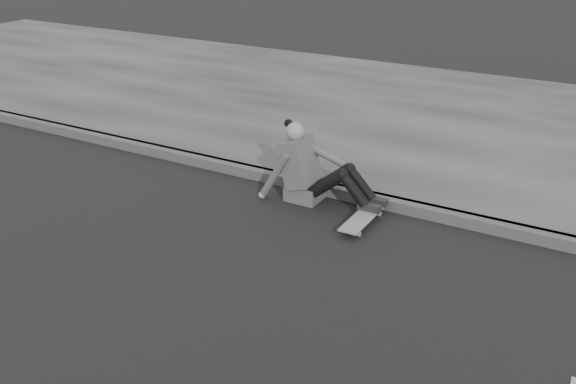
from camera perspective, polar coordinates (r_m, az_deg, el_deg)
ground at (r=5.41m, az=-11.03°, el=-9.53°), size 80.00×80.00×0.00m
curb at (r=7.26m, az=2.06°, el=0.60°), size 24.00×0.16×0.12m
sidewalk at (r=9.87m, az=10.33°, el=6.68°), size 24.00×6.00×0.12m
skateboard at (r=6.52m, az=6.67°, el=-2.30°), size 0.20×0.78×0.09m
seated_woman at (r=6.89m, az=2.01°, el=1.98°), size 1.38×0.46×0.88m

